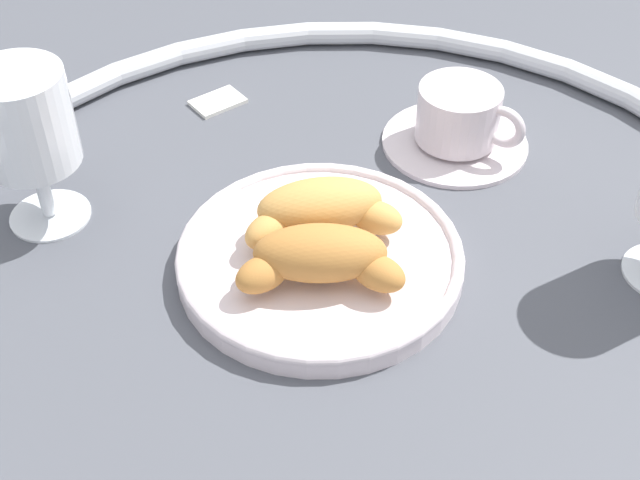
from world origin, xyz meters
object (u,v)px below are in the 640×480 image
croissant_small (320,258)px  coffee_cup_near (459,122)px  juice_glass_right (26,126)px  sugar_packet (218,100)px  croissant_large (321,210)px  pastry_plate (320,258)px

croissant_small → coffee_cup_near: croissant_small is taller
juice_glass_right → sugar_packet: bearing=-132.8°
croissant_large → croissant_small: bearing=83.2°
sugar_packet → coffee_cup_near: bearing=125.7°
croissant_small → pastry_plate: bearing=-96.2°
sugar_packet → pastry_plate: bearing=76.2°
coffee_cup_near → juice_glass_right: juice_glass_right is taller
croissant_large → croissant_small: same height
sugar_packet → croissant_large: bearing=78.7°
coffee_cup_near → juice_glass_right: 0.38m
croissant_small → sugar_packet: bearing=-75.5°
juice_glass_right → sugar_packet: 0.23m
croissant_large → juice_glass_right: bearing=-15.9°
coffee_cup_near → juice_glass_right: size_ratio=0.97×
juice_glass_right → croissant_large: bearing=164.1°
pastry_plate → sugar_packet: size_ratio=4.54×
croissant_small → coffee_cup_near: bearing=-129.5°
croissant_large → pastry_plate: bearing=82.4°
coffee_cup_near → sugar_packet: coffee_cup_near is taller
croissant_small → juice_glass_right: (0.22, -0.12, 0.05)m
juice_glass_right → pastry_plate: bearing=158.3°
coffee_cup_near → pastry_plate: bearing=45.9°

